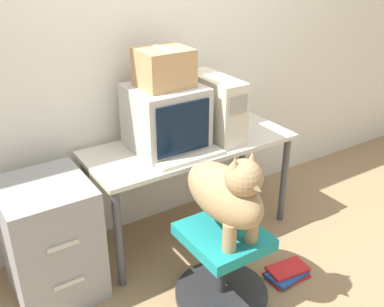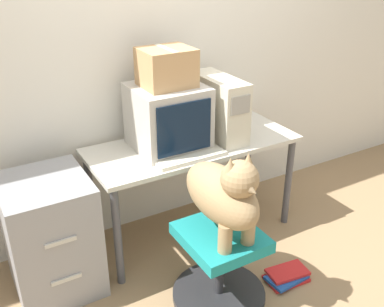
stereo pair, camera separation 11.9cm
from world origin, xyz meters
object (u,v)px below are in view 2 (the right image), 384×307
object	(u,v)px
keyboard	(190,157)
dog	(224,193)
pc_tower	(218,108)
office_chair	(220,266)
filing_cabinet	(51,235)
cardboard_box	(166,67)
crt_monitor	(168,117)
book_stack_floor	(287,276)

from	to	relation	value
keyboard	dog	xyz separation A→B (m)	(-0.07, -0.48, 0.01)
pc_tower	office_chair	distance (m)	1.05
filing_cabinet	cardboard_box	xyz separation A→B (m)	(0.85, 0.10, 0.89)
crt_monitor	filing_cabinet	distance (m)	1.02
keyboard	office_chair	bearing A→B (deg)	-98.14
crt_monitor	dog	distance (m)	0.74
crt_monitor	office_chair	world-z (taller)	crt_monitor
keyboard	cardboard_box	bearing A→B (deg)	97.40
pc_tower	keyboard	distance (m)	0.45
pc_tower	filing_cabinet	size ratio (longest dim) A/B	0.69
keyboard	office_chair	xyz separation A→B (m)	(-0.07, -0.46, -0.50)
crt_monitor	book_stack_floor	bearing A→B (deg)	-61.93
keyboard	filing_cabinet	bearing A→B (deg)	170.89
keyboard	dog	size ratio (longest dim) A/B	0.78
office_chair	keyboard	bearing A→B (deg)	81.86
filing_cabinet	cardboard_box	world-z (taller)	cardboard_box
keyboard	cardboard_box	xyz separation A→B (m)	(-0.03, 0.24, 0.52)
crt_monitor	book_stack_floor	world-z (taller)	crt_monitor
office_chair	dog	distance (m)	0.50
crt_monitor	keyboard	distance (m)	0.30
crt_monitor	cardboard_box	distance (m)	0.33
keyboard	filing_cabinet	distance (m)	0.96
office_chair	pc_tower	bearing A→B (deg)	58.85
cardboard_box	book_stack_floor	world-z (taller)	cardboard_box
crt_monitor	keyboard	xyz separation A→B (m)	(0.03, -0.23, -0.19)
crt_monitor	book_stack_floor	distance (m)	1.27
pc_tower	office_chair	world-z (taller)	pc_tower
pc_tower	filing_cabinet	xyz separation A→B (m)	(-1.22, -0.07, -0.57)
filing_cabinet	book_stack_floor	distance (m)	1.49
crt_monitor	dog	world-z (taller)	crt_monitor
pc_tower	filing_cabinet	distance (m)	1.35
crt_monitor	keyboard	bearing A→B (deg)	-82.48
pc_tower	book_stack_floor	distance (m)	1.19
book_stack_floor	pc_tower	bearing A→B (deg)	93.58
filing_cabinet	office_chair	bearing A→B (deg)	-36.66
crt_monitor	keyboard	world-z (taller)	crt_monitor
pc_tower	book_stack_floor	bearing A→B (deg)	-86.42
office_chair	cardboard_box	bearing A→B (deg)	87.08
dog	book_stack_floor	bearing A→B (deg)	-8.96
crt_monitor	book_stack_floor	size ratio (longest dim) A/B	1.55
pc_tower	book_stack_floor	size ratio (longest dim) A/B	1.74
pc_tower	book_stack_floor	world-z (taller)	pc_tower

